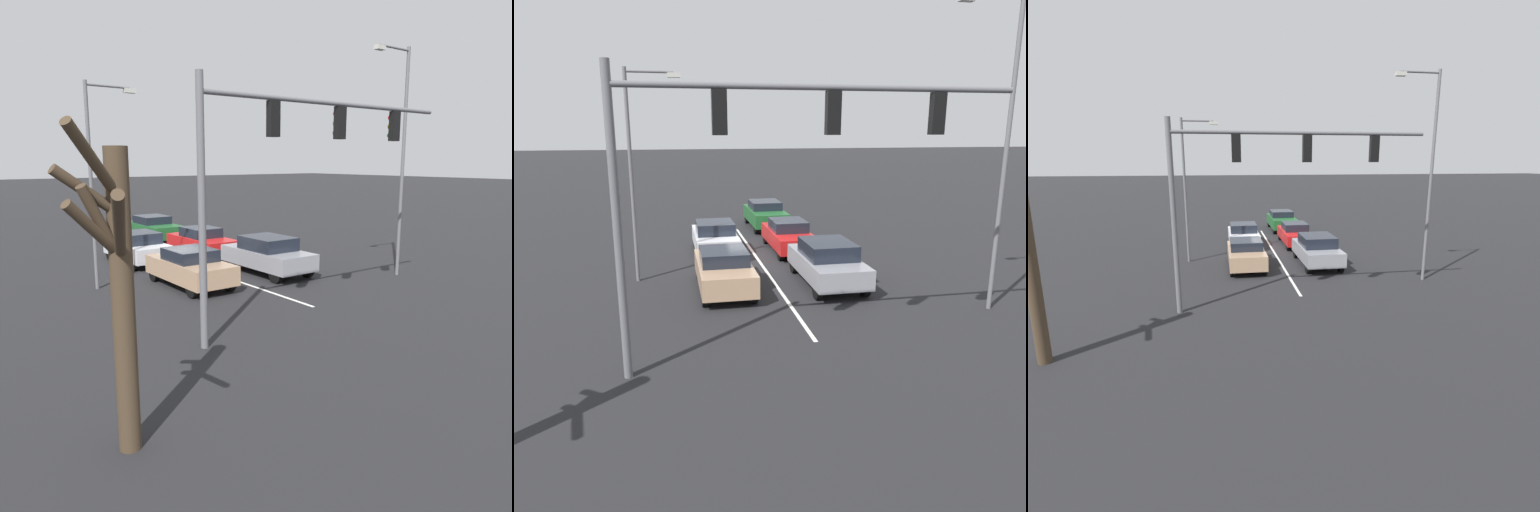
# 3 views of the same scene
# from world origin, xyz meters

# --- Properties ---
(ground_plane) EXTENTS (240.00, 240.00, 0.00)m
(ground_plane) POSITION_xyz_m (0.00, 0.00, 0.00)
(ground_plane) COLOR black
(lane_stripe_left_divider) EXTENTS (0.12, 15.86, 0.01)m
(lane_stripe_left_divider) POSITION_xyz_m (0.00, 1.93, 0.01)
(lane_stripe_left_divider) COLOR silver
(lane_stripe_left_divider) RESTS_ON ground_plane
(car_gray_leftlane_front) EXTENTS (1.95, 4.50, 1.62)m
(car_gray_leftlane_front) POSITION_xyz_m (-1.90, 4.85, 0.85)
(car_gray_leftlane_front) COLOR gray
(car_gray_leftlane_front) RESTS_ON ground_plane
(car_tan_midlane_front) EXTENTS (1.85, 4.27, 1.50)m
(car_tan_midlane_front) POSITION_xyz_m (1.94, 4.87, 0.77)
(car_tan_midlane_front) COLOR tan
(car_tan_midlane_front) RESTS_ON ground_plane
(car_silver_midlane_second) EXTENTS (1.89, 4.19, 1.51)m
(car_silver_midlane_second) POSITION_xyz_m (1.74, -0.62, 0.77)
(car_silver_midlane_second) COLOR silver
(car_silver_midlane_second) RESTS_ON ground_plane
(car_red_leftlane_second) EXTENTS (1.76, 4.51, 1.47)m
(car_red_leftlane_second) POSITION_xyz_m (-1.70, -0.47, 0.75)
(car_red_leftlane_second) COLOR red
(car_red_leftlane_second) RESTS_ON ground_plane
(car_darkgreen_leftlane_third) EXTENTS (1.90, 4.52, 1.55)m
(car_darkgreen_leftlane_third) POSITION_xyz_m (-1.71, -6.27, 0.81)
(car_darkgreen_leftlane_third) COLOR #1E5928
(car_darkgreen_leftlane_third) RESTS_ON ground_plane
(traffic_signal_gantry) EXTENTS (9.33, 0.37, 7.00)m
(traffic_signal_gantry) POSITION_xyz_m (1.93, 10.84, 5.16)
(traffic_signal_gantry) COLOR slate
(traffic_signal_gantry) RESTS_ON ground_plane
(street_lamp_right_shoulder) EXTENTS (1.96, 0.24, 7.70)m
(street_lamp_right_shoulder) POSITION_xyz_m (4.81, 3.08, 4.46)
(street_lamp_right_shoulder) COLOR slate
(street_lamp_right_shoulder) RESTS_ON ground_plane
(street_lamp_left_shoulder) EXTENTS (2.05, 0.24, 9.32)m
(street_lamp_left_shoulder) POSITION_xyz_m (-6.02, 8.43, 5.31)
(street_lamp_left_shoulder) COLOR slate
(street_lamp_left_shoulder) RESTS_ON ground_plane
(bare_tree_near) EXTENTS (1.23, 1.91, 5.45)m
(bare_tree_near) POSITION_xyz_m (8.39, 14.23, 2.93)
(bare_tree_near) COLOR #423323
(bare_tree_near) RESTS_ON ground_plane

